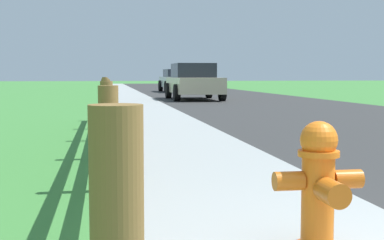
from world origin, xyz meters
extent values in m
plane|color=#3F843A|center=(0.00, 25.00, 0.00)|extent=(120.00, 120.00, 0.00)
cube|color=#323232|center=(3.50, 27.00, 0.00)|extent=(7.00, 66.00, 0.01)
cube|color=#9EA3A2|center=(-3.00, 27.00, 0.00)|extent=(6.00, 66.00, 0.01)
cube|color=#3F843A|center=(-4.50, 27.00, 0.01)|extent=(5.00, 66.00, 0.00)
cylinder|color=orange|center=(-0.88, 1.29, 0.30)|extent=(0.19, 0.19, 0.60)
cylinder|color=orange|center=(-0.88, 1.29, 0.58)|extent=(0.25, 0.25, 0.03)
sphere|color=orange|center=(-0.88, 1.29, 0.66)|extent=(0.22, 0.22, 0.22)
cube|color=#CB6115|center=(-0.88, 1.29, 0.73)|extent=(0.04, 0.04, 0.04)
cylinder|color=#CB6115|center=(-1.06, 1.29, 0.42)|extent=(0.17, 0.11, 0.11)
cylinder|color=#CB6115|center=(-0.70, 1.29, 0.42)|extent=(0.17, 0.11, 0.11)
cylinder|color=#CB6115|center=(-0.88, 1.09, 0.39)|extent=(0.14, 0.21, 0.14)
cylinder|color=brown|center=(-2.11, 1.23, 0.49)|extent=(0.11, 0.11, 0.99)
cylinder|color=brown|center=(-2.11, 3.10, 0.49)|extent=(0.11, 0.11, 0.99)
cylinder|color=brown|center=(-2.11, 4.96, 0.49)|extent=(0.11, 0.11, 0.99)
cylinder|color=brown|center=(-2.11, 6.83, 0.49)|extent=(0.11, 0.11, 0.99)
cylinder|color=brown|center=(-2.11, 8.70, 0.49)|extent=(0.11, 0.11, 0.99)
cylinder|color=brown|center=(-2.11, 10.56, 0.49)|extent=(0.11, 0.11, 0.99)
cube|color=brown|center=(-2.11, 4.96, 0.44)|extent=(0.07, 11.20, 0.09)
cube|color=brown|center=(-2.11, 4.96, 0.79)|extent=(0.07, 11.20, 0.09)
cube|color=#C6B793|center=(1.57, 20.41, 0.60)|extent=(1.82, 4.42, 0.63)
cube|color=#1E232B|center=(1.57, 20.64, 1.21)|extent=(1.60, 2.22, 0.59)
cylinder|color=black|center=(0.66, 21.78, 0.34)|extent=(0.22, 0.67, 0.67)
cylinder|color=black|center=(2.47, 21.78, 0.34)|extent=(0.22, 0.67, 0.67)
cylinder|color=black|center=(0.67, 19.04, 0.34)|extent=(0.22, 0.67, 0.67)
cylinder|color=black|center=(2.48, 19.04, 0.34)|extent=(0.22, 0.67, 0.67)
cube|color=#B7BABF|center=(2.31, 30.30, 0.60)|extent=(1.97, 4.38, 0.62)
cube|color=#1E232B|center=(2.31, 30.28, 1.13)|extent=(1.69, 2.19, 0.45)
cylinder|color=black|center=(1.35, 31.62, 0.34)|extent=(0.24, 0.68, 0.67)
cylinder|color=black|center=(3.21, 31.66, 0.34)|extent=(0.24, 0.68, 0.67)
cylinder|color=black|center=(1.42, 28.93, 0.34)|extent=(0.24, 0.68, 0.67)
cylinder|color=black|center=(3.28, 28.98, 0.34)|extent=(0.24, 0.68, 0.67)
camera|label=1|loc=(-2.13, -1.71, 1.05)|focal=50.38mm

